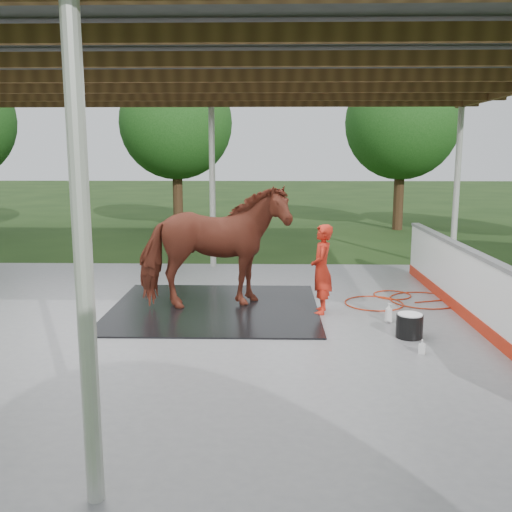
{
  "coord_description": "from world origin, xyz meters",
  "views": [
    {
      "loc": [
        1.35,
        -8.73,
        2.72
      ],
      "look_at": [
        1.13,
        0.52,
        1.06
      ],
      "focal_mm": 40.0,
      "sensor_mm": 36.0,
      "label": 1
    }
  ],
  "objects_px": {
    "horse": "(214,247)",
    "handler": "(322,269)",
    "dasher_board": "(477,292)",
    "wash_bucket": "(409,325)"
  },
  "relations": [
    {
      "from": "dasher_board",
      "to": "wash_bucket",
      "type": "xyz_separation_m",
      "value": [
        -1.19,
        -0.62,
        -0.36
      ]
    },
    {
      "from": "handler",
      "to": "wash_bucket",
      "type": "xyz_separation_m",
      "value": [
        1.18,
        -1.29,
        -0.57
      ]
    },
    {
      "from": "dasher_board",
      "to": "horse",
      "type": "relative_size",
      "value": 3.18
    },
    {
      "from": "horse",
      "to": "wash_bucket",
      "type": "relative_size",
      "value": 6.45
    },
    {
      "from": "dasher_board",
      "to": "handler",
      "type": "bearing_deg",
      "value": 164.16
    },
    {
      "from": "dasher_board",
      "to": "horse",
      "type": "height_order",
      "value": "horse"
    },
    {
      "from": "dasher_board",
      "to": "wash_bucket",
      "type": "height_order",
      "value": "dasher_board"
    },
    {
      "from": "horse",
      "to": "handler",
      "type": "height_order",
      "value": "horse"
    },
    {
      "from": "dasher_board",
      "to": "handler",
      "type": "xyz_separation_m",
      "value": [
        -2.37,
        0.67,
        0.21
      ]
    },
    {
      "from": "horse",
      "to": "wash_bucket",
      "type": "distance_m",
      "value": 3.5
    }
  ]
}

